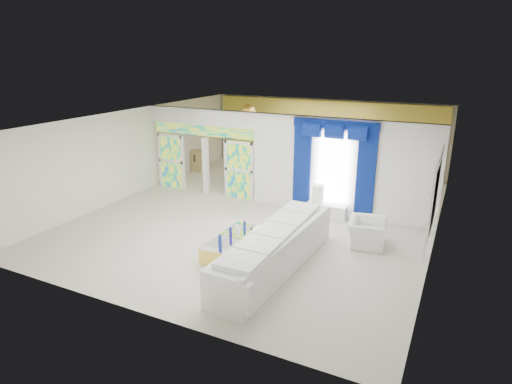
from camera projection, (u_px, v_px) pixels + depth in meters
The scene contains 22 objects.
floor at pixel (264, 213), 13.58m from camera, with size 12.00×12.00×0.00m, color #B7AF9E.
dividing_wall at pixel (342, 168), 13.07m from camera, with size 5.70×0.18×3.00m, color white.
dividing_header at pixel (202, 117), 14.79m from camera, with size 4.30×0.18×0.55m, color white.
stained_panel_left at pixel (171, 161), 15.92m from camera, with size 0.95×0.04×2.00m, color #994C3F.
stained_panel_right at pixel (239, 170), 14.72m from camera, with size 0.95×0.04×2.00m, color #994C3F.
stained_transom at pixel (203, 131), 14.93m from camera, with size 4.00×0.05×0.35m, color #994C3F.
window_pane at pixel (333, 169), 13.11m from camera, with size 1.00×0.02×2.30m, color white.
blue_drape_left at pixel (302, 167), 13.52m from camera, with size 0.55×0.10×2.80m, color #040F4E.
blue_drape_right at pixel (366, 175), 12.68m from camera, with size 0.55×0.10×2.80m, color #040F4E.
blue_pelmet at pixel (336, 124), 12.66m from camera, with size 2.60×0.12×0.25m, color #040F4E.
wall_mirror at pixel (435, 198), 10.18m from camera, with size 0.04×2.70×1.90m, color white.
gold_curtains at pixel (324, 135), 18.16m from camera, with size 9.70×0.12×2.90m, color gold.
white_sofa at pixel (275, 251), 10.01m from camera, with size 0.97×4.54×0.86m, color white.
coffee_table at pixel (231, 244), 10.90m from camera, with size 0.63×1.90×0.42m, color #E2C146.
console_table at pixel (327, 210), 13.24m from camera, with size 1.23×0.39×0.41m, color white.
table_lamp at pixel (318, 194), 13.21m from camera, with size 0.36×0.36×0.58m, color white.
armchair at pixel (367, 233), 11.27m from camera, with size 1.06×0.93×0.69m, color white.
grand_piano at pixel (260, 169), 16.65m from camera, with size 1.58×2.07×1.04m, color black.
piano_bench at pixel (241, 190), 15.40m from camera, with size 0.92×0.36×0.31m, color black.
tv_console at pixel (200, 161), 18.34m from camera, with size 0.60×0.55×0.87m, color #AE7F57.
chandelier at pixel (248, 112), 16.63m from camera, with size 0.60×0.60×0.60m, color gold.
decanters at pixel (231, 234), 10.73m from camera, with size 0.17×1.28×0.25m.
Camera 1 is at (5.36, -11.52, 4.85)m, focal length 30.18 mm.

